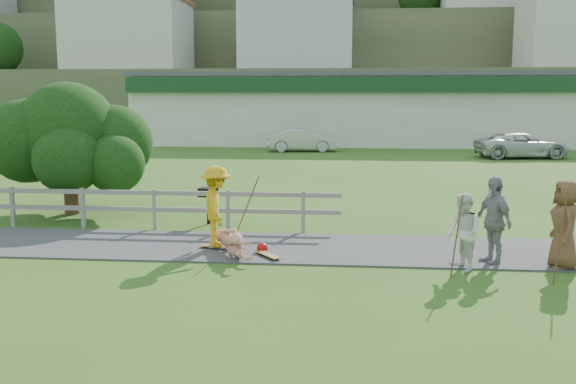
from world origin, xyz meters
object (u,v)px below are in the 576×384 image
skater_rider (216,210)px  skater_fallen (233,243)px  spectator_a (463,233)px  spectator_c (564,225)px  car_white (522,145)px  spectator_b (493,220)px  bbq (208,206)px  car_silver (302,140)px  tree (70,156)px

skater_rider → skater_fallen: skater_rider is taller
spectator_a → spectator_c: spectator_c is taller
car_white → skater_fallen: bearing=144.0°
spectator_c → spectator_a: bearing=-79.0°
spectator_a → car_white: bearing=145.7°
skater_rider → spectator_c: size_ratio=1.01×
spectator_b → skater_fallen: bearing=-113.0°
skater_fallen → car_white: size_ratio=0.35×
spectator_b → car_white: (6.69, 23.66, -0.23)m
spectator_a → bbq: spectator_a is taller
skater_rider → bbq: size_ratio=1.85×
car_silver → spectator_a: bearing=-175.5°
spectator_c → car_white: spectator_c is taller
spectator_a → spectator_c: 2.15m
spectator_a → bbq: (-6.26, 4.24, -0.30)m
spectator_c → car_silver: 27.92m
skater_fallen → car_silver: 26.61m
skater_fallen → tree: (-5.83, 4.69, 1.45)m
spectator_a → skater_fallen: bearing=-115.1°
spectator_b → car_silver: bearing=170.3°
skater_fallen → spectator_c: 7.04m
bbq → spectator_c: bearing=-8.6°
skater_rider → spectator_a: 5.54m
skater_fallen → car_silver: car_silver is taller
spectator_c → tree: bearing=-110.1°
tree → bbq: (4.47, -1.12, -1.27)m
skater_rider → bbq: (-0.86, 2.98, -0.43)m
spectator_a → spectator_b: bearing=113.1°
tree → bbq: 4.78m
skater_rider → car_silver: size_ratio=0.43×
bbq → skater_rider: bearing=-57.6°
tree → spectator_a: bearing=-26.6°
spectator_b → spectator_c: bearing=56.9°
skater_rider → car_silver: 26.02m
spectator_a → car_silver: size_ratio=0.37×
spectator_a → tree: tree is taller
car_silver → tree: 22.59m
spectator_c → car_white: (5.31, 23.92, -0.22)m
skater_rider → skater_fallen: bearing=-155.6°
skater_rider → car_silver: bearing=-16.1°
spectator_b → tree: size_ratio=0.40×
skater_rider → tree: 6.78m
skater_fallen → car_silver: bearing=62.9°
car_white → tree: bearing=127.7°
skater_rider → bbq: 3.14m
spectator_a → spectator_c: size_ratio=0.86×
spectator_b → car_silver: size_ratio=0.43×
skater_rider → tree: tree is taller
car_white → bbq: bearing=137.2°
skater_fallen → spectator_b: 5.66m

